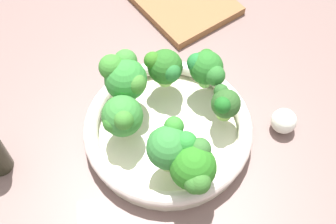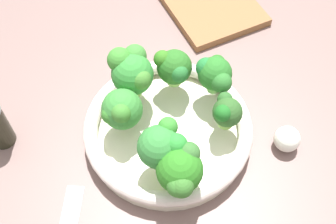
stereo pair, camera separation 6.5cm
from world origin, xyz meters
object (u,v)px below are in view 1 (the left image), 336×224
Objects in this scene: broccoli_floret_3 at (170,146)px; garlic_bulb at (284,121)px; broccoli_floret_4 at (206,68)px; broccoli_floret_6 at (194,169)px; broccoli_floret_0 at (165,67)px; broccoli_floret_2 at (225,103)px; broccoli_floret_1 at (122,117)px; broccoli_floret_5 at (125,77)px; bowl at (168,130)px.

broccoli_floret_3 is 1.88× the size of garlic_bulb.
broccoli_floret_4 is 17.88cm from broccoli_floret_6.
broccoli_floret_2 is at bearing 22.62° from broccoli_floret_0.
broccoli_floret_5 is at bearing 146.46° from broccoli_floret_1.
broccoli_floret_3 is at bearing -53.55° from broccoli_floret_4.
broccoli_floret_0 reaches higher than bowl.
broccoli_floret_4 is 1.62× the size of garlic_bulb.
garlic_bulb is (-1.93, 19.14, -6.41)cm from broccoli_floret_6.
broccoli_floret_0 is 6.83cm from broccoli_floret_5.
bowl is 3.14× the size of broccoli_floret_5.
broccoli_floret_0 is at bearing 151.90° from bowl.
garlic_bulb is (8.46, 16.79, -0.03)cm from bowl.
broccoli_floret_0 is at bearing -140.10° from garlic_bulb.
broccoli_floret_1 is 8.93cm from broccoli_floret_3.
broccoli_floret_6 is (12.72, 4.17, 0.60)cm from broccoli_floret_1.
broccoli_floret_6 reaches higher than bowl.
broccoli_floret_3 is at bearing -166.47° from broccoli_floret_6.
broccoli_floret_0 is at bearing -125.26° from broccoli_floret_4.
broccoli_floret_1 is 0.86× the size of broccoli_floret_3.
broccoli_floret_5 is 1.14× the size of broccoli_floret_6.
broccoli_floret_4 is at bearing -146.97° from garlic_bulb.
garlic_bulb is (16.28, 19.67, -7.12)cm from broccoli_floret_5.
broccoli_floret_2 is 0.71× the size of broccoli_floret_3.
broccoli_floret_6 reaches higher than broccoli_floret_2.
bowl is 9.03cm from broccoli_floret_1.
broccoli_floret_5 is at bearing -110.57° from broccoli_floret_4.
broccoli_floret_3 is 21.51cm from garlic_bulb.
broccoli_floret_2 is (3.28, 8.11, 5.21)cm from bowl.
broccoli_floret_5 is (-4.51, -12.02, 0.88)cm from broccoli_floret_4.
broccoli_floret_3 is (13.05, -7.21, 1.07)cm from broccoli_floret_0.
broccoli_floret_0 is at bearing 83.75° from broccoli_floret_5.
broccoli_floret_6 is at bearing -55.79° from broccoli_floret_2.
broccoli_floret_0 is 0.77× the size of broccoli_floret_5.
bowl is at bearing -116.75° from garlic_bulb.
broccoli_floret_0 is at bearing 160.65° from broccoli_floret_6.
broccoli_floret_3 is (8.29, 3.11, 1.11)cm from broccoli_floret_1.
broccoli_floret_0 is 0.97× the size of broccoli_floret_1.
broccoli_floret_0 is 1.17× the size of broccoli_floret_2.
bowl is 11.52cm from broccoli_floret_4.
broccoli_floret_1 and broccoli_floret_4 have the same top height.
garlic_bulb is at bearing 82.96° from broccoli_floret_3.
broccoli_floret_6 is at bearing 18.15° from broccoli_floret_1.
broccoli_floret_1 is 0.99× the size of broccoli_floret_4.
broccoli_floret_6 is 20.28cm from garlic_bulb.
bowl is at bearing -70.08° from broccoli_floret_4.
broccoli_floret_6 reaches higher than broccoli_floret_1.
broccoli_floret_2 reaches higher than garlic_bulb.
broccoli_floret_4 is 0.80× the size of broccoli_floret_5.
broccoli_floret_3 is at bearing 20.53° from broccoli_floret_1.
broccoli_floret_5 is 18.24cm from broccoli_floret_6.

